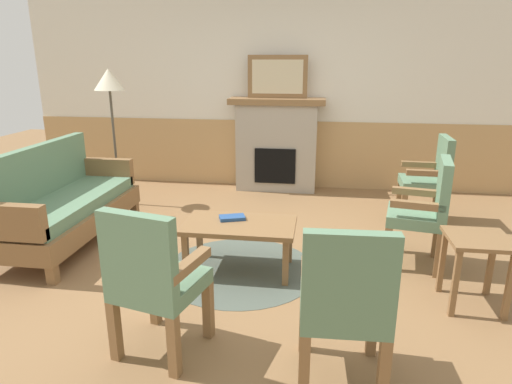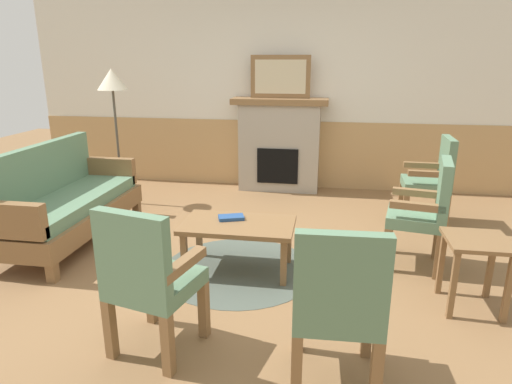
% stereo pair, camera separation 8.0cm
% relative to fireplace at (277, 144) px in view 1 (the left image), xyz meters
% --- Properties ---
extents(ground_plane, '(14.00, 14.00, 0.00)m').
position_rel_fireplace_xyz_m(ground_plane, '(0.00, -2.35, -0.65)').
color(ground_plane, olive).
extents(wall_back, '(7.20, 0.14, 2.70)m').
position_rel_fireplace_xyz_m(wall_back, '(0.00, 0.25, 0.66)').
color(wall_back, silver).
rests_on(wall_back, ground_plane).
extents(fireplace, '(1.30, 0.44, 1.28)m').
position_rel_fireplace_xyz_m(fireplace, '(0.00, 0.00, 0.00)').
color(fireplace, '#A39989').
rests_on(fireplace, ground_plane).
extents(framed_picture, '(0.80, 0.04, 0.56)m').
position_rel_fireplace_xyz_m(framed_picture, '(0.00, 0.00, 0.91)').
color(framed_picture, brown).
rests_on(framed_picture, fireplace).
extents(couch, '(0.70, 1.80, 0.98)m').
position_rel_fireplace_xyz_m(couch, '(-1.90, -2.20, -0.26)').
color(couch, brown).
rests_on(couch, ground_plane).
extents(coffee_table, '(0.96, 0.56, 0.44)m').
position_rel_fireplace_xyz_m(coffee_table, '(-0.06, -2.57, -0.27)').
color(coffee_table, brown).
rests_on(coffee_table, ground_plane).
extents(round_rug, '(1.36, 1.36, 0.01)m').
position_rel_fireplace_xyz_m(round_rug, '(-0.06, -2.57, -0.65)').
color(round_rug, '#4C564C').
rests_on(round_rug, ground_plane).
extents(book_on_table, '(0.25, 0.19, 0.03)m').
position_rel_fireplace_xyz_m(book_on_table, '(-0.14, -2.49, -0.20)').
color(book_on_table, navy).
rests_on(book_on_table, coffee_table).
extents(armchair_near_fireplace, '(0.50, 0.50, 0.98)m').
position_rel_fireplace_xyz_m(armchair_near_fireplace, '(1.83, -1.07, -0.11)').
color(armchair_near_fireplace, brown).
rests_on(armchair_near_fireplace, ground_plane).
extents(armchair_by_window_left, '(0.56, 0.56, 0.98)m').
position_rel_fireplace_xyz_m(armchair_by_window_left, '(1.53, -2.23, -0.11)').
color(armchair_by_window_left, brown).
rests_on(armchair_by_window_left, ground_plane).
extents(armchair_front_left, '(0.58, 0.58, 0.98)m').
position_rel_fireplace_xyz_m(armchair_front_left, '(-0.36, -3.78, -0.11)').
color(armchair_front_left, brown).
rests_on(armchair_front_left, ground_plane).
extents(armchair_front_center, '(0.50, 0.50, 0.98)m').
position_rel_fireplace_xyz_m(armchair_front_center, '(0.76, -3.88, -0.11)').
color(armchair_front_center, brown).
rests_on(armchair_front_center, ground_plane).
extents(side_table, '(0.44, 0.44, 0.55)m').
position_rel_fireplace_xyz_m(side_table, '(1.77, -2.89, -0.22)').
color(side_table, brown).
rests_on(side_table, ground_plane).
extents(floor_lamp_by_couch, '(0.36, 0.36, 1.68)m').
position_rel_fireplace_xyz_m(floor_lamp_by_couch, '(-1.93, -0.95, 0.80)').
color(floor_lamp_by_couch, '#332D28').
rests_on(floor_lamp_by_couch, ground_plane).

